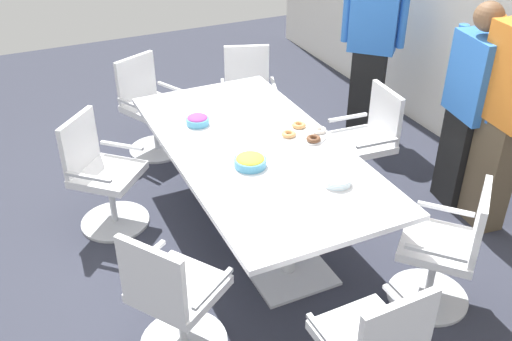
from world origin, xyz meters
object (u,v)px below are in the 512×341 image
at_px(person_standing_0, 372,43).
at_px(donut_platter, 305,133).
at_px(office_chair_4, 365,147).
at_px(person_standing_1, 470,106).
at_px(office_chair_5, 248,100).
at_px(person_standing_2, 506,110).
at_px(snack_bowl_candy_mix, 198,120).
at_px(conference_table, 256,162).
at_px(office_chair_6, 150,111).
at_px(snack_bowl_chips_yellow, 250,161).
at_px(office_chair_1, 174,301).
at_px(office_chair_0, 103,179).
at_px(office_chair_3, 445,253).
at_px(plate_stack, 337,180).

relative_size(person_standing_0, donut_platter, 5.12).
xyz_separation_m(office_chair_4, person_standing_1, (0.49, 0.58, 0.47)).
xyz_separation_m(office_chair_5, person_standing_2, (2.09, 1.10, 0.59)).
relative_size(office_chair_5, donut_platter, 2.62).
bearing_deg(snack_bowl_candy_mix, conference_table, 26.56).
bearing_deg(office_chair_6, snack_bowl_chips_yellow, 71.28).
bearing_deg(office_chair_1, person_standing_2, 60.83).
relative_size(office_chair_0, person_standing_1, 0.54).
bearing_deg(office_chair_0, office_chair_3, 87.15).
distance_m(snack_bowl_chips_yellow, snack_bowl_candy_mix, 0.75).
relative_size(conference_table, office_chair_1, 2.64).
distance_m(office_chair_3, person_standing_1, 1.36).
bearing_deg(snack_bowl_chips_yellow, office_chair_4, 107.24).
bearing_deg(person_standing_1, donut_platter, 85.16).
height_order(conference_table, office_chair_0, office_chair_0).
xyz_separation_m(conference_table, office_chair_5, (-1.44, 0.59, -0.22)).
bearing_deg(person_standing_2, office_chair_3, 128.35).
bearing_deg(plate_stack, person_standing_2, 90.47).
relative_size(office_chair_5, plate_stack, 4.77).
relative_size(office_chair_0, person_standing_2, 0.48).
xyz_separation_m(office_chair_0, office_chair_3, (1.82, 1.80, 0.00)).
xyz_separation_m(office_chair_5, office_chair_6, (-0.17, -0.95, 0.00)).
xyz_separation_m(office_chair_3, office_chair_4, (-1.38, 0.33, 0.00)).
distance_m(conference_table, person_standing_2, 1.84).
bearing_deg(office_chair_1, snack_bowl_chips_yellow, 95.80).
bearing_deg(snack_bowl_chips_yellow, office_chair_3, 42.73).
height_order(office_chair_4, person_standing_2, person_standing_2).
bearing_deg(snack_bowl_candy_mix, plate_stack, 24.09).
xyz_separation_m(office_chair_6, person_standing_2, (2.27, 2.04, 0.59)).
height_order(person_standing_2, plate_stack, person_standing_2).
bearing_deg(office_chair_1, plate_stack, 66.30).
relative_size(office_chair_3, office_chair_4, 1.00).
height_order(snack_bowl_candy_mix, donut_platter, snack_bowl_candy_mix).
bearing_deg(snack_bowl_candy_mix, person_standing_1, 66.47).
xyz_separation_m(office_chair_5, donut_platter, (1.43, -0.18, 0.36)).
bearing_deg(person_standing_0, person_standing_1, 132.32).
relative_size(office_chair_4, person_standing_2, 0.48).
relative_size(office_chair_1, snack_bowl_chips_yellow, 4.11).
distance_m(office_chair_5, snack_bowl_chips_yellow, 1.86).
xyz_separation_m(office_chair_0, snack_bowl_candy_mix, (0.08, 0.77, 0.38)).
height_order(person_standing_0, plate_stack, person_standing_0).
height_order(office_chair_0, office_chair_4, same).
relative_size(office_chair_1, office_chair_6, 1.00).
bearing_deg(office_chair_0, office_chair_4, 120.88).
distance_m(office_chair_5, office_chair_6, 0.96).
relative_size(person_standing_2, donut_platter, 5.41).
distance_m(person_standing_0, person_standing_2, 1.75).
bearing_deg(office_chair_6, office_chair_4, 109.88).
bearing_deg(office_chair_0, person_standing_2, 107.70).
bearing_deg(snack_bowl_candy_mix, office_chair_1, -25.77).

